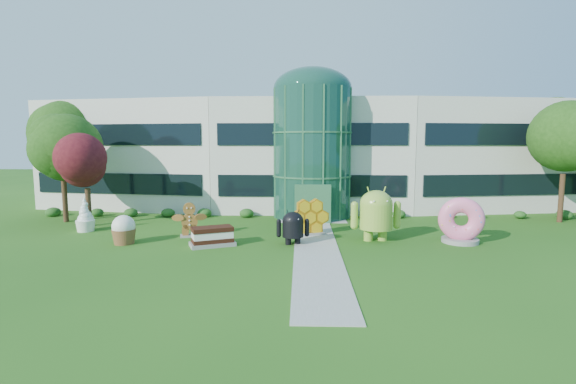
# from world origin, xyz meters

# --- Properties ---
(ground) EXTENTS (140.00, 140.00, 0.00)m
(ground) POSITION_xyz_m (0.00, 0.00, 0.00)
(ground) COLOR #215114
(ground) RESTS_ON ground
(building) EXTENTS (46.00, 15.00, 9.30)m
(building) POSITION_xyz_m (0.00, 18.00, 4.65)
(building) COLOR beige
(building) RESTS_ON ground
(atrium) EXTENTS (6.00, 6.00, 9.80)m
(atrium) POSITION_xyz_m (0.00, 12.00, 4.90)
(atrium) COLOR #194738
(atrium) RESTS_ON ground
(walkway) EXTENTS (2.40, 20.00, 0.04)m
(walkway) POSITION_xyz_m (0.00, 2.00, 0.02)
(walkway) COLOR #9E9E93
(walkway) RESTS_ON ground
(tree_red) EXTENTS (4.00, 4.00, 6.00)m
(tree_red) POSITION_xyz_m (-15.50, 7.50, 3.00)
(tree_red) COLOR #3F0C14
(tree_red) RESTS_ON ground
(trees_backdrop) EXTENTS (52.00, 8.00, 8.40)m
(trees_backdrop) POSITION_xyz_m (0.00, 13.00, 4.20)
(trees_backdrop) COLOR #1C4210
(trees_backdrop) RESTS_ON ground
(android_green) EXTENTS (3.31, 2.41, 3.51)m
(android_green) POSITION_xyz_m (3.55, 3.75, 1.76)
(android_green) COLOR #8FB73A
(android_green) RESTS_ON ground
(android_black) EXTENTS (2.09, 1.55, 2.20)m
(android_black) POSITION_xyz_m (-1.30, 2.65, 1.10)
(android_black) COLOR black
(android_black) RESTS_ON ground
(donut) EXTENTS (2.81, 1.91, 2.67)m
(donut) POSITION_xyz_m (8.36, 3.41, 1.33)
(donut) COLOR #E85895
(donut) RESTS_ON ground
(gingerbread) EXTENTS (2.45, 1.45, 2.13)m
(gingerbread) POSITION_xyz_m (-7.68, 4.48, 1.06)
(gingerbread) COLOR brown
(gingerbread) RESTS_ON ground
(ice_cream_sandwich) EXTENTS (2.73, 2.09, 1.09)m
(ice_cream_sandwich) POSITION_xyz_m (-5.78, 2.16, 0.55)
(ice_cream_sandwich) COLOR black
(ice_cream_sandwich) RESTS_ON ground
(honeycomb) EXTENTS (2.76, 1.74, 2.05)m
(honeycomb) POSITION_xyz_m (-0.29, 5.15, 1.02)
(honeycomb) COLOR gold
(honeycomb) RESTS_ON ground
(froyo) EXTENTS (1.46, 1.46, 2.20)m
(froyo) POSITION_xyz_m (-14.88, 5.80, 1.10)
(froyo) COLOR white
(froyo) RESTS_ON ground
(cupcake) EXTENTS (1.54, 1.54, 1.67)m
(cupcake) POSITION_xyz_m (-10.92, 2.48, 0.83)
(cupcake) COLOR white
(cupcake) RESTS_ON ground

